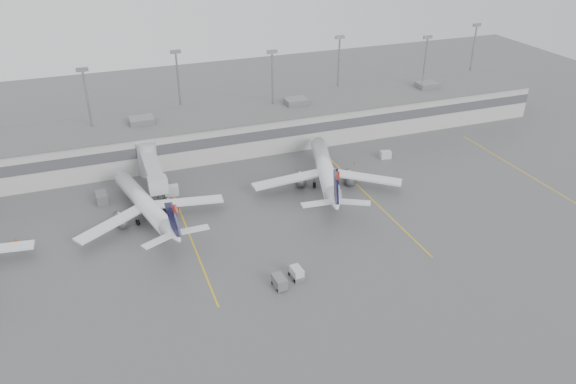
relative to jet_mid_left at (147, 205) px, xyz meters
name	(u,v)px	position (x,y,z in m)	size (l,w,h in m)	color
ground	(344,297)	(23.33, -31.50, -3.05)	(260.00, 260.00, 0.00)	#4C4C4E
terminal	(234,129)	(23.32, 26.48, 1.12)	(152.00, 17.00, 9.45)	#B4B4AF
light_masts	(226,88)	(23.33, 32.25, 8.98)	(142.40, 8.00, 20.60)	gray
jet_bridge_right	(150,166)	(2.83, 14.22, 0.82)	(4.00, 17.20, 7.00)	#A9ACAE
stand_markings	(286,217)	(23.33, -7.50, -3.04)	(105.25, 40.00, 0.01)	#E7B70D
jet_mid_left	(147,205)	(0.00, 0.00, 0.00)	(26.35, 29.87, 9.81)	white
jet_mid_right	(326,171)	(34.74, 1.00, 0.26)	(28.07, 31.95, 10.63)	white
baggage_tug	(297,274)	(18.60, -24.87, -2.36)	(1.94, 2.84, 1.76)	silver
baggage_cart	(279,282)	(15.40, -26.07, -2.12)	(1.76, 2.86, 1.77)	slate
gse_uld_b	(172,190)	(5.58, 7.94, -2.11)	(2.66, 1.77, 1.88)	silver
gse_uld_c	(386,155)	(52.36, 8.45, -2.25)	(2.25, 1.50, 1.60)	silver
gse_loader	(102,198)	(-7.17, 9.39, -2.04)	(2.02, 3.23, 2.02)	slate
cone_a	(15,239)	(-21.79, 1.02, -2.72)	(0.41, 0.41, 0.65)	#EE5A05
cone_b	(128,217)	(-3.32, 1.68, -2.73)	(0.40, 0.40, 0.63)	#EE5A05
cone_c	(355,162)	(44.88, 8.13, -2.72)	(0.41, 0.41, 0.66)	#EE5A05
cone_d	(459,154)	(68.38, 3.99, -2.74)	(0.39, 0.39, 0.61)	#EE5A05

